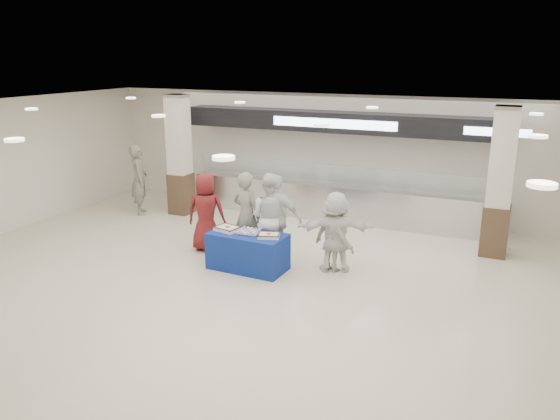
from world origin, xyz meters
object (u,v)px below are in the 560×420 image
at_px(cupcake_tray, 249,231).
at_px(soldier_bg, 139,179).
at_px(civilian_maroon, 206,212).
at_px(sheet_cake_right, 269,235).
at_px(soldier_b, 334,236).
at_px(civilian_white, 336,232).
at_px(chef_tall, 271,217).
at_px(chef_short, 276,219).
at_px(sheet_cake_left, 228,228).
at_px(display_table, 248,251).
at_px(soldier_a, 247,215).

relative_size(cupcake_tray, soldier_bg, 0.23).
bearing_deg(civilian_maroon, sheet_cake_right, 144.52).
relative_size(soldier_b, civilian_white, 0.88).
xyz_separation_m(sheet_cake_right, chef_tall, (-0.27, 0.66, 0.15)).
height_order(cupcake_tray, soldier_bg, soldier_bg).
xyz_separation_m(cupcake_tray, soldier_b, (1.60, 0.60, -0.06)).
height_order(civilian_maroon, soldier_b, civilian_maroon).
distance_m(civilian_maroon, chef_short, 1.69).
bearing_deg(sheet_cake_left, soldier_bg, 149.51).
bearing_deg(soldier_b, civilian_maroon, 19.52).
height_order(display_table, soldier_bg, soldier_bg).
xyz_separation_m(civilian_maroon, soldier_a, (1.00, 0.00, 0.06)).
distance_m(sheet_cake_right, chef_tall, 0.73).
distance_m(chef_short, civilian_white, 1.29).
bearing_deg(sheet_cake_left, display_table, -2.01).
height_order(chef_short, civilian_white, chef_short).
relative_size(cupcake_tray, soldier_a, 0.23).
bearing_deg(civilian_maroon, soldier_a, 164.51).
bearing_deg(soldier_a, chef_tall, -169.03).
bearing_deg(civilian_maroon, display_table, 139.07).
height_order(display_table, civilian_maroon, civilian_maroon).
relative_size(soldier_a, soldier_b, 1.29).
height_order(soldier_a, chef_tall, chef_tall).
height_order(cupcake_tray, soldier_a, soldier_a).
bearing_deg(chef_tall, soldier_b, -172.06).
distance_m(display_table, soldier_b, 1.76).
height_order(display_table, sheet_cake_left, sheet_cake_left).
bearing_deg(civilian_maroon, sheet_cake_left, 129.24).
distance_m(sheet_cake_left, sheet_cake_right, 0.95).
height_order(soldier_a, civilian_white, soldier_a).
distance_m(civilian_maroon, civilian_white, 2.98).
relative_size(display_table, chef_tall, 0.82).
xyz_separation_m(sheet_cake_right, soldier_bg, (-5.00, 2.43, 0.15)).
bearing_deg(civilian_maroon, cupcake_tray, 140.64).
bearing_deg(soldier_bg, sheet_cake_right, -153.53).
height_order(display_table, soldier_a, soldier_a).
relative_size(display_table, civilian_white, 0.94).
bearing_deg(chef_tall, civilian_maroon, 7.94).
xyz_separation_m(sheet_cake_left, civilian_white, (2.10, 0.62, 0.02)).
bearing_deg(soldier_bg, cupcake_tray, -155.19).
distance_m(soldier_a, chef_tall, 0.56).
relative_size(chef_short, civilian_white, 1.12).
distance_m(soldier_b, civilian_white, 0.11).
relative_size(sheet_cake_left, sheet_cake_right, 1.08).
height_order(display_table, cupcake_tray, cupcake_tray).
height_order(display_table, civilian_white, civilian_white).
xyz_separation_m(cupcake_tray, soldier_bg, (-4.52, 2.36, 0.16)).
relative_size(display_table, soldier_bg, 0.82).
relative_size(sheet_cake_right, chef_short, 0.27).
height_order(sheet_cake_left, soldier_a, soldier_a).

